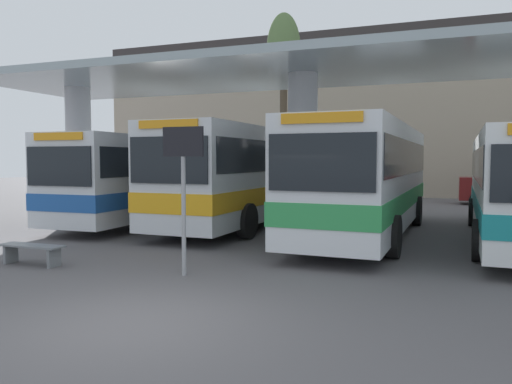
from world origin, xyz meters
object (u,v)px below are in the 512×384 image
transit_bus_right_bay (368,175)px  poplar_tree_behind_left (284,57)px  transit_bus_left_bay (164,175)px  transit_bus_center_bay (255,172)px  info_sign_platform (183,170)px  waiting_bench_far_platform (32,250)px  parked_car_street (504,186)px

transit_bus_right_bay → poplar_tree_behind_left: bearing=-57.6°
transit_bus_left_bay → transit_bus_right_bay: 8.41m
transit_bus_left_bay → transit_bus_center_bay: (3.82, 0.23, 0.15)m
info_sign_platform → poplar_tree_behind_left: size_ratio=0.30×
waiting_bench_far_platform → info_sign_platform: info_sign_platform is taller
transit_bus_left_bay → transit_bus_center_bay: 3.83m
transit_bus_left_bay → parked_car_street: (13.43, 11.59, -0.77)m
info_sign_platform → poplar_tree_behind_left: poplar_tree_behind_left is taller
poplar_tree_behind_left → transit_bus_center_bay: bearing=-79.5°
transit_bus_right_bay → parked_car_street: size_ratio=2.59×
parked_car_street → transit_bus_center_bay: bearing=-129.6°
transit_bus_center_bay → parked_car_street: bearing=-129.0°
info_sign_platform → transit_bus_right_bay: bearing=68.3°
waiting_bench_far_platform → info_sign_platform: 4.14m
waiting_bench_far_platform → parked_car_street: (11.60, 20.31, 0.67)m
transit_bus_right_bay → transit_bus_center_bay: bearing=-20.0°
transit_bus_center_bay → parked_car_street: (9.61, 11.36, -0.92)m
transit_bus_right_bay → waiting_bench_far_platform: 9.75m
waiting_bench_far_platform → transit_bus_center_bay: bearing=77.5°
poplar_tree_behind_left → info_sign_platform: bearing=-79.1°
transit_bus_right_bay → info_sign_platform: transit_bus_right_bay is taller
transit_bus_left_bay → poplar_tree_behind_left: 10.77m
transit_bus_center_bay → transit_bus_right_bay: 4.78m
waiting_bench_far_platform → poplar_tree_behind_left: bearing=88.5°
transit_bus_left_bay → waiting_bench_far_platform: (1.83, -8.72, -1.44)m
poplar_tree_behind_left → waiting_bench_far_platform: bearing=-91.5°
transit_bus_left_bay → waiting_bench_far_platform: transit_bus_left_bay is taller
transit_bus_center_bay → info_sign_platform: (1.71, -8.63, 0.24)m
transit_bus_right_bay → parked_car_street: (5.17, 13.15, -0.88)m
transit_bus_right_bay → info_sign_platform: size_ratio=3.73×
transit_bus_left_bay → waiting_bench_far_platform: bearing=100.9°
transit_bus_center_bay → poplar_tree_behind_left: size_ratio=1.21×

